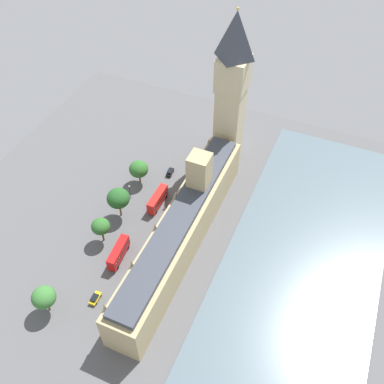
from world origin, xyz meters
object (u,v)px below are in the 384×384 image
double_decker_bus_by_river_gate (158,199)px  plane_tree_corner (44,297)px  plane_tree_midblock (101,226)px  pedestrian_leading (154,251)px  plane_tree_under_trees (118,198)px  parliament_building (183,227)px  plane_tree_far_end (139,169)px  double_decker_bus_trailing (118,253)px  car_black_opposite_hall (170,172)px  street_lamp_near_tower (130,190)px  clock_tower (231,91)px  car_yellow_cab_kerbside (95,298)px

double_decker_bus_by_river_gate → plane_tree_corner: 46.54m
plane_tree_midblock → pedestrian_leading: bearing=-172.8°
pedestrian_leading → plane_tree_under_trees: 19.75m
plane_tree_midblock → parliament_building: bearing=-158.8°
parliament_building → plane_tree_far_end: parliament_building is taller
double_decker_bus_trailing → plane_tree_corner: 24.00m
car_black_opposite_hall → plane_tree_under_trees: 25.04m
double_decker_bus_trailing → plane_tree_corner: bearing=-117.0°
car_black_opposite_hall → street_lamp_near_tower: 17.48m
plane_tree_far_end → pedestrian_leading: bearing=125.8°
car_black_opposite_hall → pedestrian_leading: car_black_opposite_hall is taller
double_decker_bus_by_river_gate → street_lamp_near_tower: (9.51, 1.11, 1.60)m
clock_tower → plane_tree_far_end: (23.01, 23.26, -22.45)m
double_decker_bus_trailing → plane_tree_under_trees: size_ratio=0.98×
car_black_opposite_hall → double_decker_bus_by_river_gate: bearing=-86.1°
car_black_opposite_hall → car_yellow_cab_kerbside: size_ratio=1.03×
car_yellow_cab_kerbside → street_lamp_near_tower: street_lamp_near_tower is taller
clock_tower → plane_tree_under_trees: 49.02m
pedestrian_leading → plane_tree_corner: (17.14, 27.86, 5.79)m
car_black_opposite_hall → plane_tree_midblock: (6.16, 34.07, 5.65)m
double_decker_bus_trailing → pedestrian_leading: double_decker_bus_trailing is taller
double_decker_bus_trailing → plane_tree_far_end: size_ratio=1.21×
double_decker_bus_trailing → car_yellow_cab_kerbside: double_decker_bus_trailing is taller
plane_tree_far_end → car_black_opposite_hall: bearing=-135.5°
plane_tree_under_trees → plane_tree_far_end: size_ratio=1.23×
car_yellow_cab_kerbside → plane_tree_midblock: bearing=112.5°
car_yellow_cab_kerbside → street_lamp_near_tower: size_ratio=0.68×
car_black_opposite_hall → pedestrian_leading: (-9.86, 32.04, -0.19)m
plane_tree_under_trees → street_lamp_near_tower: plane_tree_under_trees is taller
parliament_building → plane_tree_midblock: bearing=21.2°
double_decker_bus_trailing → street_lamp_near_tower: size_ratio=1.77×
car_black_opposite_hall → double_decker_bus_trailing: size_ratio=0.40×
car_black_opposite_hall → street_lamp_near_tower: size_ratio=0.70×
plane_tree_far_end → clock_tower: bearing=-134.7°
car_yellow_cab_kerbside → parliament_building: bearing=60.3°
plane_tree_midblock → plane_tree_far_end: size_ratio=1.01×
double_decker_bus_trailing → plane_tree_far_end: plane_tree_far_end is taller
plane_tree_corner → plane_tree_midblock: bearing=-92.5°
clock_tower → plane_tree_midblock: (21.43, 49.73, -21.98)m
car_yellow_cab_kerbside → pedestrian_leading: 21.80m
car_yellow_cab_kerbside → plane_tree_under_trees: size_ratio=0.37×
car_black_opposite_hall → plane_tree_corner: (7.28, 59.90, 5.59)m
plane_tree_midblock → plane_tree_under_trees: bearing=-89.3°
clock_tower → double_decker_bus_by_river_gate: size_ratio=5.25×
double_decker_bus_trailing → street_lamp_near_tower: 23.83m
clock_tower → double_decker_bus_trailing: 61.05m
double_decker_bus_trailing → car_yellow_cab_kerbside: (-0.94, 14.64, -1.75)m
plane_tree_far_end → street_lamp_near_tower: size_ratio=1.47×
parliament_building → plane_tree_corner: size_ratio=7.92×
double_decker_bus_by_river_gate → street_lamp_near_tower: street_lamp_near_tower is taller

